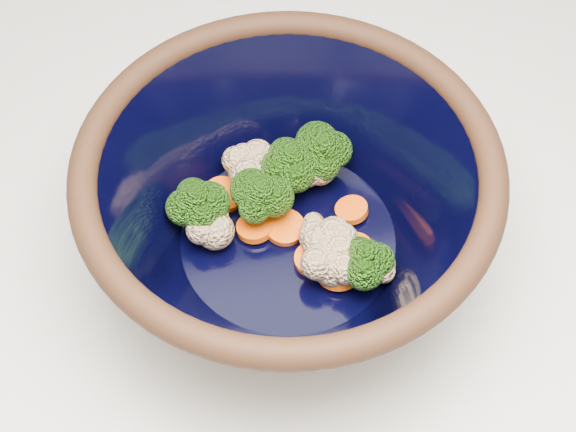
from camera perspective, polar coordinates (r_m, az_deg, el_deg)
mixing_bowl at (r=0.58m, az=0.00°, el=0.69°), size 0.33×0.33×0.13m
vegetable_pile at (r=0.61m, az=-0.02°, el=1.26°), size 0.16×0.14×0.05m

